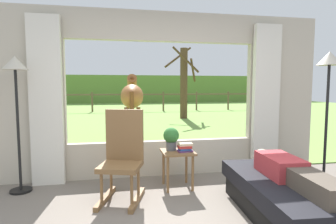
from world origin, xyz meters
TOP-DOWN VIEW (x-y plane):
  - back_wall_with_window at (0.00, 2.26)m, footprint 5.20×0.12m
  - curtain_panel_left at (-1.69, 2.12)m, footprint 0.44×0.10m
  - curtain_panel_right at (1.69, 2.12)m, footprint 0.44×0.10m
  - outdoor_pasture_lawn at (0.00, 13.16)m, footprint 36.00×21.68m
  - distant_hill_ridge at (0.00, 23.00)m, footprint 36.00×2.00m
  - recliner_sofa at (1.06, 0.55)m, footprint 1.02×1.76m
  - reclining_person at (1.06, 0.50)m, footprint 0.38×1.44m
  - rocking_chair at (-0.65, 1.41)m, footprint 0.64×0.78m
  - side_table at (0.11, 1.64)m, footprint 0.44×0.44m
  - potted_plant at (0.03, 1.70)m, footprint 0.22×0.22m
  - book_stack at (0.20, 1.59)m, footprint 0.21×0.16m
  - floor_lamp_left at (-2.00, 1.89)m, footprint 0.32×0.32m
  - floor_lamp_right at (2.05, 1.20)m, footprint 0.32×0.32m
  - horse at (-0.32, 5.01)m, footprint 0.64×1.82m
  - pasture_tree at (2.22, 9.81)m, footprint 1.39×1.38m
  - pasture_fence_line at (0.00, 13.84)m, footprint 16.10×0.10m

SIDE VIEW (x-z plane):
  - outdoor_pasture_lawn at x=0.00m, z-range 0.00..0.02m
  - recliner_sofa at x=1.06m, z-range 0.01..0.43m
  - side_table at x=0.11m, z-range 0.17..0.69m
  - reclining_person at x=1.06m, z-range 0.41..0.63m
  - rocking_chair at x=-0.65m, z-range -0.01..1.11m
  - book_stack at x=0.20m, z-range 0.52..0.63m
  - potted_plant at x=0.03m, z-range 0.54..0.86m
  - pasture_fence_line at x=0.00m, z-range 0.19..1.29m
  - horse at x=-0.32m, z-range 0.29..2.02m
  - curtain_panel_left at x=-1.69m, z-range 0.00..2.40m
  - curtain_panel_right at x=1.69m, z-range 0.00..2.40m
  - distant_hill_ridge at x=0.00m, z-range 0.00..2.40m
  - back_wall_with_window at x=0.00m, z-range -0.03..2.52m
  - floor_lamp_left at x=-2.00m, z-range 0.55..2.36m
  - floor_lamp_right at x=2.05m, z-range 0.58..2.44m
  - pasture_tree at x=2.22m, z-range 0.04..3.24m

